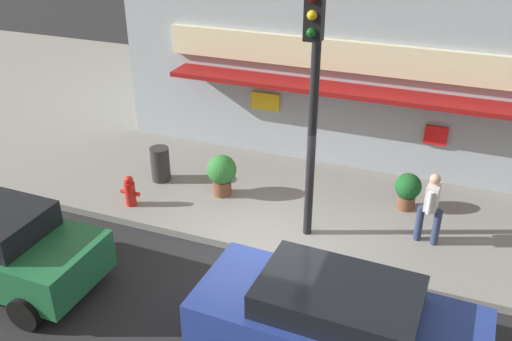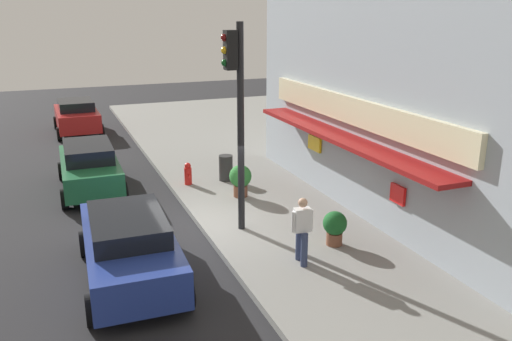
{
  "view_description": "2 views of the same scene",
  "coord_description": "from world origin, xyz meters",
  "px_view_note": "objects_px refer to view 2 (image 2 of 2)",
  "views": [
    {
      "loc": [
        3.15,
        -8.89,
        7.04
      ],
      "look_at": [
        -0.6,
        0.76,
        1.59
      ],
      "focal_mm": 39.37,
      "sensor_mm": 36.0,
      "label": 1
    },
    {
      "loc": [
        12.86,
        -3.56,
        5.85
      ],
      "look_at": [
        -0.42,
        1.77,
        1.46
      ],
      "focal_mm": 36.76,
      "sensor_mm": 36.0,
      "label": 2
    }
  ],
  "objects_px": {
    "trash_can": "(226,168)",
    "potted_plant_by_doorway": "(335,226)",
    "traffic_light": "(237,102)",
    "parked_car_green": "(89,166)",
    "parked_car_blue": "(129,246)",
    "potted_plant_by_window": "(240,179)",
    "fire_hydrant": "(188,174)",
    "pedestrian": "(302,228)",
    "parked_car_red": "(77,116)"
  },
  "relations": [
    {
      "from": "trash_can",
      "to": "potted_plant_by_doorway",
      "type": "relative_size",
      "value": 1.0
    },
    {
      "from": "potted_plant_by_window",
      "to": "trash_can",
      "type": "bearing_deg",
      "value": 176.51
    },
    {
      "from": "traffic_light",
      "to": "parked_car_blue",
      "type": "bearing_deg",
      "value": -65.55
    },
    {
      "from": "trash_can",
      "to": "parked_car_green",
      "type": "height_order",
      "value": "parked_car_green"
    },
    {
      "from": "traffic_light",
      "to": "pedestrian",
      "type": "xyz_separation_m",
      "value": [
        2.43,
        0.69,
        -2.59
      ]
    },
    {
      "from": "trash_can",
      "to": "pedestrian",
      "type": "xyz_separation_m",
      "value": [
        6.58,
        -0.37,
        0.43
      ]
    },
    {
      "from": "trash_can",
      "to": "parked_car_green",
      "type": "relative_size",
      "value": 0.2
    },
    {
      "from": "fire_hydrant",
      "to": "potted_plant_by_window",
      "type": "bearing_deg",
      "value": 34.47
    },
    {
      "from": "trash_can",
      "to": "potted_plant_by_doorway",
      "type": "bearing_deg",
      "value": 8.03
    },
    {
      "from": "traffic_light",
      "to": "parked_car_green",
      "type": "height_order",
      "value": "traffic_light"
    },
    {
      "from": "pedestrian",
      "to": "potted_plant_by_doorway",
      "type": "relative_size",
      "value": 1.82
    },
    {
      "from": "pedestrian",
      "to": "trash_can",
      "type": "bearing_deg",
      "value": 176.74
    },
    {
      "from": "traffic_light",
      "to": "parked_car_red",
      "type": "height_order",
      "value": "traffic_light"
    },
    {
      "from": "trash_can",
      "to": "fire_hydrant",
      "type": "bearing_deg",
      "value": -91.85
    },
    {
      "from": "potted_plant_by_window",
      "to": "fire_hydrant",
      "type": "bearing_deg",
      "value": -145.53
    },
    {
      "from": "pedestrian",
      "to": "parked_car_red",
      "type": "relative_size",
      "value": 0.4
    },
    {
      "from": "potted_plant_by_doorway",
      "to": "parked_car_red",
      "type": "bearing_deg",
      "value": -162.84
    },
    {
      "from": "traffic_light",
      "to": "trash_can",
      "type": "distance_m",
      "value": 5.24
    },
    {
      "from": "parked_car_red",
      "to": "traffic_light",
      "type": "bearing_deg",
      "value": 12.22
    },
    {
      "from": "potted_plant_by_window",
      "to": "parked_car_green",
      "type": "distance_m",
      "value": 5.22
    },
    {
      "from": "parked_car_green",
      "to": "fire_hydrant",
      "type": "bearing_deg",
      "value": 69.67
    },
    {
      "from": "fire_hydrant",
      "to": "trash_can",
      "type": "xyz_separation_m",
      "value": [
        0.04,
        1.34,
        0.08
      ]
    },
    {
      "from": "fire_hydrant",
      "to": "parked_car_green",
      "type": "distance_m",
      "value": 3.3
    },
    {
      "from": "potted_plant_by_doorway",
      "to": "parked_car_green",
      "type": "height_order",
      "value": "parked_car_green"
    },
    {
      "from": "fire_hydrant",
      "to": "potted_plant_by_doorway",
      "type": "distance_m",
      "value": 6.42
    },
    {
      "from": "pedestrian",
      "to": "parked_car_blue",
      "type": "xyz_separation_m",
      "value": [
        -1.02,
        -3.78,
        -0.22
      ]
    },
    {
      "from": "fire_hydrant",
      "to": "parked_car_blue",
      "type": "height_order",
      "value": "parked_car_blue"
    },
    {
      "from": "traffic_light",
      "to": "potted_plant_by_window",
      "type": "relative_size",
      "value": 5.28
    },
    {
      "from": "potted_plant_by_doorway",
      "to": "parked_car_red",
      "type": "relative_size",
      "value": 0.22
    },
    {
      "from": "traffic_light",
      "to": "parked_car_blue",
      "type": "relative_size",
      "value": 1.18
    },
    {
      "from": "traffic_light",
      "to": "parked_car_blue",
      "type": "xyz_separation_m",
      "value": [
        1.41,
        -3.09,
        -2.8
      ]
    },
    {
      "from": "potted_plant_by_window",
      "to": "potted_plant_by_doorway",
      "type": "bearing_deg",
      "value": 12.64
    },
    {
      "from": "traffic_light",
      "to": "parked_car_green",
      "type": "relative_size",
      "value": 1.2
    },
    {
      "from": "potted_plant_by_window",
      "to": "traffic_light",
      "type": "bearing_deg",
      "value": -21.77
    },
    {
      "from": "potted_plant_by_window",
      "to": "parked_car_blue",
      "type": "height_order",
      "value": "parked_car_blue"
    },
    {
      "from": "potted_plant_by_doorway",
      "to": "trash_can",
      "type": "bearing_deg",
      "value": -171.97
    },
    {
      "from": "pedestrian",
      "to": "parked_car_red",
      "type": "bearing_deg",
      "value": -167.25
    },
    {
      "from": "trash_can",
      "to": "potted_plant_by_doorway",
      "type": "height_order",
      "value": "same"
    },
    {
      "from": "parked_car_green",
      "to": "parked_car_blue",
      "type": "distance_m",
      "value": 6.75
    },
    {
      "from": "parked_car_green",
      "to": "pedestrian",
      "type": "bearing_deg",
      "value": 27.52
    },
    {
      "from": "parked_car_green",
      "to": "parked_car_blue",
      "type": "relative_size",
      "value": 0.98
    },
    {
      "from": "trash_can",
      "to": "parked_car_green",
      "type": "xyz_separation_m",
      "value": [
        -1.19,
        -4.42,
        0.22
      ]
    },
    {
      "from": "traffic_light",
      "to": "potted_plant_by_doorway",
      "type": "distance_m",
      "value": 3.97
    },
    {
      "from": "potted_plant_by_window",
      "to": "parked_car_red",
      "type": "relative_size",
      "value": 0.25
    },
    {
      "from": "trash_can",
      "to": "pedestrian",
      "type": "relative_size",
      "value": 0.55
    },
    {
      "from": "trash_can",
      "to": "potted_plant_by_window",
      "type": "height_order",
      "value": "potted_plant_by_window"
    },
    {
      "from": "trash_can",
      "to": "parked_car_blue",
      "type": "height_order",
      "value": "parked_car_blue"
    },
    {
      "from": "traffic_light",
      "to": "fire_hydrant",
      "type": "relative_size",
      "value": 7.15
    },
    {
      "from": "trash_can",
      "to": "parked_car_red",
      "type": "xyz_separation_m",
      "value": [
        -10.39,
        -4.22,
        0.24
      ]
    },
    {
      "from": "pedestrian",
      "to": "potted_plant_by_doorway",
      "type": "bearing_deg",
      "value": 115.66
    }
  ]
}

